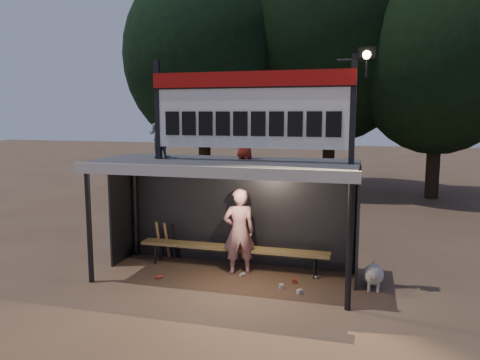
# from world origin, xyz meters

# --- Properties ---
(ground) EXTENTS (80.00, 80.00, 0.00)m
(ground) POSITION_xyz_m (0.00, 0.00, 0.00)
(ground) COLOR brown
(ground) RESTS_ON ground
(player) EXTENTS (0.75, 0.64, 1.74)m
(player) POSITION_xyz_m (0.20, 0.33, 0.87)
(player) COLOR white
(player) RESTS_ON ground
(child_a) EXTENTS (0.47, 0.38, 0.94)m
(child_a) POSITION_xyz_m (-1.43, 0.20, 2.79)
(child_a) COLOR slate
(child_a) RESTS_ON dugout_shelter
(child_b) EXTENTS (0.45, 0.34, 0.83)m
(child_b) POSITION_xyz_m (0.29, 0.43, 2.74)
(child_b) COLOR maroon
(child_b) RESTS_ON dugout_shelter
(dugout_shelter) EXTENTS (5.10, 2.08, 2.32)m
(dugout_shelter) POSITION_xyz_m (0.00, 0.24, 1.85)
(dugout_shelter) COLOR #3B3A3D
(dugout_shelter) RESTS_ON ground
(scoreboard_assembly) EXTENTS (4.10, 0.27, 1.99)m
(scoreboard_assembly) POSITION_xyz_m (0.56, -0.01, 3.32)
(scoreboard_assembly) COLOR black
(scoreboard_assembly) RESTS_ON dugout_shelter
(bench) EXTENTS (4.00, 0.35, 0.48)m
(bench) POSITION_xyz_m (0.00, 0.55, 0.43)
(bench) COLOR #997E48
(bench) RESTS_ON ground
(tree_left) EXTENTS (6.46, 6.46, 9.27)m
(tree_left) POSITION_xyz_m (-4.00, 10.00, 5.51)
(tree_left) COLOR #312116
(tree_left) RESTS_ON ground
(tree_mid) EXTENTS (7.22, 7.22, 10.36)m
(tree_mid) POSITION_xyz_m (1.00, 11.50, 6.17)
(tree_mid) COLOR black
(tree_mid) RESTS_ON ground
(tree_right) EXTENTS (6.08, 6.08, 8.72)m
(tree_right) POSITION_xyz_m (5.00, 10.50, 5.19)
(tree_right) COLOR black
(tree_right) RESTS_ON ground
(dog) EXTENTS (0.36, 0.81, 0.49)m
(dog) POSITION_xyz_m (2.82, 0.16, 0.28)
(dog) COLOR white
(dog) RESTS_ON ground
(bats) EXTENTS (0.47, 0.33, 0.84)m
(bats) POSITION_xyz_m (-1.60, 0.82, 0.43)
(bats) COLOR #A37C4C
(bats) RESTS_ON ground
(litter) EXTENTS (3.07, 0.98, 0.08)m
(litter) POSITION_xyz_m (0.83, -0.07, 0.04)
(litter) COLOR #A92D1C
(litter) RESTS_ON ground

